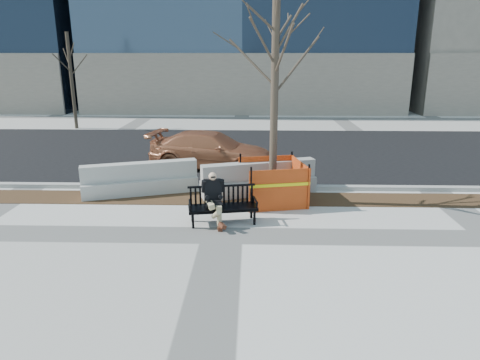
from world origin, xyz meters
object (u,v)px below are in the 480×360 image
(bench, at_px, (223,223))
(tree_fence, at_px, (272,201))
(jersey_barrier_left, at_px, (141,193))
(sedan, at_px, (212,168))
(jersey_barrier_right, at_px, (259,194))
(seated_man, at_px, (214,223))

(bench, relative_size, tree_fence, 0.28)
(tree_fence, relative_size, jersey_barrier_left, 1.86)
(bench, bearing_deg, sedan, 88.03)
(sedan, relative_size, jersey_barrier_right, 1.31)
(seated_man, distance_m, tree_fence, 2.22)
(seated_man, xyz_separation_m, jersey_barrier_right, (1.14, 2.32, 0.00))
(jersey_barrier_left, xyz_separation_m, jersey_barrier_right, (3.49, 0.08, 0.00))
(sedan, distance_m, jersey_barrier_right, 3.43)
(sedan, bearing_deg, jersey_barrier_right, -139.16)
(bench, distance_m, sedan, 5.37)
(tree_fence, height_order, jersey_barrier_left, tree_fence)
(jersey_barrier_left, bearing_deg, sedan, 41.43)
(jersey_barrier_right, bearing_deg, seated_man, -134.20)
(seated_man, height_order, sedan, sedan)
(seated_man, relative_size, jersey_barrier_left, 0.38)
(jersey_barrier_left, bearing_deg, tree_fence, -26.86)
(tree_fence, relative_size, sedan, 1.37)
(tree_fence, bearing_deg, jersey_barrier_right, 118.24)
(tree_fence, relative_size, jersey_barrier_right, 1.80)
(sedan, bearing_deg, seated_man, -162.57)
(bench, relative_size, seated_man, 1.36)
(seated_man, height_order, jersey_barrier_right, seated_man)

